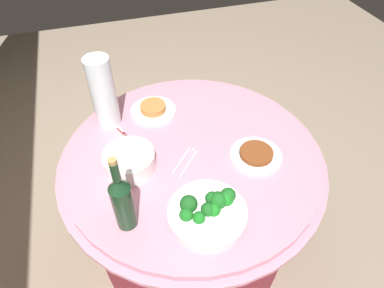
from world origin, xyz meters
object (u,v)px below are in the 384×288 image
Objects in this scene: broccoli_bowl at (208,213)px; label_placard_front at (121,133)px; plate_stack at (129,161)px; wine_bottle at (123,201)px; decorative_fruit_vase at (104,94)px; serving_tongs at (186,161)px; food_plate_stir_fry at (256,155)px; food_plate_peanuts at (153,109)px.

label_placard_front is at bearing 24.31° from broccoli_bowl.
wine_bottle is (-0.26, 0.05, 0.09)m from plate_stack.
serving_tongs is at bearing -141.57° from decorative_fruit_vase.
broccoli_bowl is at bearing 128.08° from food_plate_stir_fry.
decorative_fruit_vase reaches higher than serving_tongs.
wine_bottle is 2.28× the size of serving_tongs.
wine_bottle reaches higher than serving_tongs.
food_plate_stir_fry is at bearing -139.94° from food_plate_peanuts.
label_placard_front reaches higher than food_plate_peanuts.
wine_bottle reaches higher than plate_stack.
broccoli_bowl is 0.57m from label_placard_front.
label_placard_front is (-0.12, -0.04, -0.13)m from decorative_fruit_vase.
food_plate_peanuts is 0.22m from label_placard_front.
label_placard_front is at bearing -5.90° from wine_bottle.
food_plate_stir_fry is (-0.06, -0.29, 0.01)m from serving_tongs.
broccoli_bowl is 5.09× the size of label_placard_front.
food_plate_stir_fry is (0.16, -0.58, -0.12)m from wine_bottle.
decorative_fruit_vase is 0.18m from label_placard_front.
food_plate_peanuts is at bearing 40.06° from food_plate_stir_fry.
decorative_fruit_vase is 0.26m from food_plate_peanuts.
plate_stack reaches higher than serving_tongs.
broccoli_bowl is 0.83× the size of wine_bottle.
decorative_fruit_vase is 1.55× the size of food_plate_peanuts.
serving_tongs is (-0.04, -0.23, -0.04)m from plate_stack.
wine_bottle is at bearing 128.00° from serving_tongs.
wine_bottle is 1.53× the size of food_plate_stir_fry.
decorative_fruit_vase is (0.64, 0.27, 0.12)m from broccoli_bowl.
wine_bottle is 0.38m from serving_tongs.
plate_stack reaches higher than food_plate_stir_fry.
serving_tongs is at bearing -133.29° from label_placard_front.
food_plate_peanuts is at bearing 9.65° from serving_tongs.
label_placard_front is (0.28, 0.53, 0.02)m from food_plate_stir_fry.
food_plate_peanuts is at bearing -27.19° from plate_stack.
plate_stack is at bearing 34.44° from broccoli_bowl.
plate_stack is 0.34m from decorative_fruit_vase.
serving_tongs is at bearing 78.54° from food_plate_stir_fry.
plate_stack is 0.19m from label_placard_front.
plate_stack is 0.95× the size of food_plate_stir_fry.
serving_tongs is at bearing -52.00° from wine_bottle.
wine_bottle is (0.07, 0.28, 0.09)m from broccoli_bowl.
broccoli_bowl is 0.30m from wine_bottle.
broccoli_bowl reaches higher than food_plate_stir_fry.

